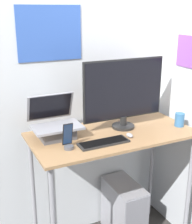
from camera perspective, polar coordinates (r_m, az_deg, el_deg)
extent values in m
cube|color=silver|center=(2.50, -1.03, 4.87)|extent=(6.00, 0.05, 2.60)
cube|color=#3359B2|center=(2.29, -8.45, 14.04)|extent=(0.47, 0.01, 0.38)
cube|color=#936D47|center=(2.26, 3.03, -4.11)|extent=(1.19, 0.59, 0.02)
cylinder|color=gray|center=(2.62, 16.50, -14.29)|extent=(0.03, 0.03, 1.01)
cylinder|color=gray|center=(2.54, -11.34, -14.97)|extent=(0.03, 0.03, 1.01)
cylinder|color=gray|center=(2.94, 10.06, -9.89)|extent=(0.03, 0.03, 1.01)
cube|color=#4C4C51|center=(2.16, -7.06, -3.92)|extent=(0.23, 0.15, 0.08)
cube|color=gray|center=(2.15, -7.10, -2.75)|extent=(0.33, 0.21, 0.02)
cube|color=gray|center=(2.24, -8.39, 0.97)|extent=(0.33, 0.08, 0.20)
cube|color=black|center=(2.23, -8.34, 0.99)|extent=(0.30, 0.07, 0.18)
cylinder|color=black|center=(2.37, 4.98, -2.61)|extent=(0.17, 0.17, 0.02)
cylinder|color=black|center=(2.35, 5.01, -1.60)|extent=(0.05, 0.05, 0.07)
cube|color=black|center=(2.28, 5.11, 4.18)|extent=(0.65, 0.01, 0.44)
cube|color=black|center=(2.28, 5.22, 4.13)|extent=(0.62, 0.01, 0.42)
cube|color=black|center=(2.08, 1.41, -5.64)|extent=(0.35, 0.11, 0.01)
cube|color=black|center=(2.08, 1.41, -5.42)|extent=(0.32, 0.10, 0.00)
ellipsoid|color=#99999E|center=(2.20, 6.16, -4.25)|extent=(0.04, 0.06, 0.03)
cylinder|color=#4C4C51|center=(2.01, -4.99, -6.48)|extent=(0.06, 0.06, 0.02)
cube|color=black|center=(1.99, -5.23, -4.06)|extent=(0.06, 0.04, 0.15)
cube|color=navy|center=(1.99, -5.18, -4.08)|extent=(0.06, 0.03, 0.14)
cube|color=gray|center=(2.81, 5.07, -17.34)|extent=(0.23, 0.42, 0.49)
cube|color=slate|center=(2.67, 7.54, -19.68)|extent=(0.22, 0.01, 0.47)
cylinder|color=#336699|center=(2.46, 15.02, -1.37)|extent=(0.07, 0.07, 0.10)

